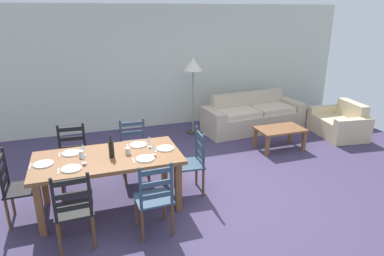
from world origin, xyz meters
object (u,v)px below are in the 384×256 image
dining_chair_near_left (74,210)px  wine_glass_far_right (149,140)px  dining_chair_far_left (73,157)px  wine_glass_near_left (83,155)px  wine_glass_far_left (83,148)px  wine_bottle (111,149)px  dining_chair_head_west (17,187)px  standing_lamp (193,69)px  coffee_table (280,131)px  coffee_cup_primary (128,151)px  couch (252,117)px  armchair_upholstered (341,124)px  wine_glass_near_right (153,147)px  dining_chair_near_right (154,198)px  dining_table (108,162)px  coffee_cup_secondary (82,154)px  dining_chair_far_right (134,150)px  dining_chair_head_east (192,162)px

dining_chair_near_left → wine_glass_far_right: dining_chair_near_left is taller
dining_chair_far_left → wine_glass_near_left: dining_chair_far_left is taller
wine_glass_far_left → wine_glass_far_right: 0.88m
dining_chair_far_left → wine_bottle: (0.50, -0.82, 0.39)m
dining_chair_head_west → standing_lamp: 4.08m
coffee_table → coffee_cup_primary: bearing=-160.9°
couch → armchair_upholstered: bearing=-31.0°
dining_chair_far_left → wine_glass_near_right: (1.03, -0.93, 0.38)m
dining_chair_near_left → dining_chair_far_left: 1.51m
wine_glass_far_right → coffee_table: bearing=18.3°
coffee_table → standing_lamp: bearing=132.7°
dining_chair_far_left → wine_glass_near_right: bearing=-41.9°
wine_bottle → wine_glass_far_right: (0.54, 0.18, -0.01)m
dining_chair_near_right → wine_glass_near_right: (0.14, 0.64, 0.38)m
wine_glass_far_left → wine_glass_near_right: bearing=-17.9°
dining_table → wine_glass_far_right: size_ratio=11.80×
wine_bottle → wine_glass_near_right: (0.53, -0.10, -0.01)m
coffee_cup_secondary → wine_glass_near_right: bearing=-14.3°
dining_chair_head_west → wine_glass_near_left: bearing=-10.7°
wine_glass_far_right → dining_chair_far_right: bearing=102.3°
wine_glass_far_left → standing_lamp: 3.32m
dining_table → wine_glass_near_left: bearing=-157.9°
dining_chair_near_left → dining_chair_near_right: bearing=-3.3°
wine_bottle → armchair_upholstered: 5.16m
dining_chair_near_right → dining_chair_far_right: same height
dining_table → wine_bottle: (0.05, -0.04, 0.20)m
wine_glass_near_right → wine_glass_far_right: 0.29m
dining_chair_head_east → wine_glass_far_right: 0.72m
wine_glass_far_left → standing_lamp: bearing=44.8°
dining_chair_far_right → wine_glass_far_right: dining_chair_far_right is taller
dining_chair_far_left → wine_glass_far_left: dining_chair_far_left is taller
wine_glass_far_right → dining_chair_near_right: bearing=-99.5°
couch → armchair_upholstered: 1.89m
dining_chair_head_east → couch: size_ratio=0.41×
wine_glass_far_right → coffee_table: (2.74, 0.90, -0.51)m
wine_glass_far_left → coffee_table: size_ratio=0.18×
coffee_cup_primary → dining_chair_head_east: bearing=3.0°
dining_chair_near_right → coffee_table: dining_chair_near_right is taller
wine_bottle → dining_chair_head_east: bearing=3.7°
coffee_cup_primary → couch: coffee_cup_primary is taller
coffee_cup_primary → armchair_upholstered: bearing=15.4°
dining_chair_head_east → armchair_upholstered: size_ratio=0.77×
dining_chair_near_right → standing_lamp: size_ratio=0.59×
dining_table → wine_glass_near_left: size_ratio=11.80×
armchair_upholstered → couch: bearing=149.0°
dining_chair_near_left → wine_glass_far_right: size_ratio=5.96×
dining_chair_far_right → coffee_cup_secondary: bearing=-140.4°
dining_table → wine_glass_far_right: 0.64m
wine_bottle → dining_chair_near_left: bearing=-126.7°
standing_lamp → couch: bearing=-7.8°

